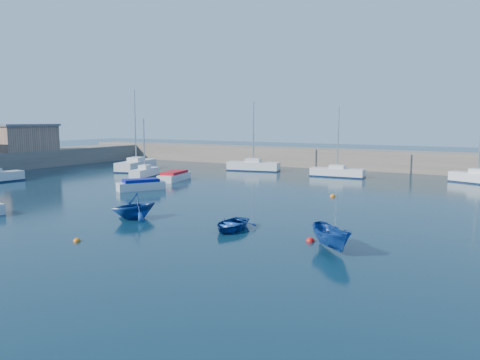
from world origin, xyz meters
The scene contains 16 objects.
ground centered at (0.00, 0.00, 0.00)m, with size 220.00×220.00×0.00m, color #0C2534.
back_wall centered at (0.00, 46.00, 1.30)m, with size 96.00×4.50×2.60m, color #75695A.
brick_shed_a centered at (-42.00, 24.00, 4.10)m, with size 6.00×8.00×3.40m, color #9C735B.
sailboat_3 centered at (-19.74, 24.20, 0.58)m, with size 2.58×5.20×6.80m.
sailboat_4 centered at (-26.33, 29.93, 0.68)m, with size 4.57×8.47×10.60m.
sailboat_5 centered at (-12.24, 36.84, 0.64)m, with size 7.09×3.21×9.03m.
sailboat_6 centered at (-0.52, 35.94, 0.56)m, with size 6.30×2.12×8.14m.
sailboat_7 centered at (14.14, 37.79, 0.61)m, with size 5.85×3.62×7.61m.
motorboat_1 centered at (-13.30, 16.39, 0.51)m, with size 3.64×4.54×1.08m.
motorboat_2 centered at (-15.09, 23.76, 0.48)m, with size 2.74×5.24×1.03m.
dinghy_center centered at (2.58, 6.80, 0.35)m, with size 2.42×3.39×0.70m, color navy.
dinghy_left centered at (-4.82, 6.32, 0.87)m, with size 2.86×3.32×1.75m, color navy.
dinghy_right centered at (9.33, 5.58, 0.65)m, with size 1.26×3.36×1.30m, color navy.
buoy_0 centered at (-3.37, 0.21, 0.00)m, with size 0.41×0.41×0.41m, color orange.
buoy_1 centered at (7.75, 6.66, 0.00)m, with size 0.49×0.49×0.49m, color #B5100D.
buoy_3 centered at (3.79, 21.87, 0.00)m, with size 0.49×0.49×0.49m, color orange.
Camera 1 is at (16.99, -16.96, 6.64)m, focal length 35.00 mm.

